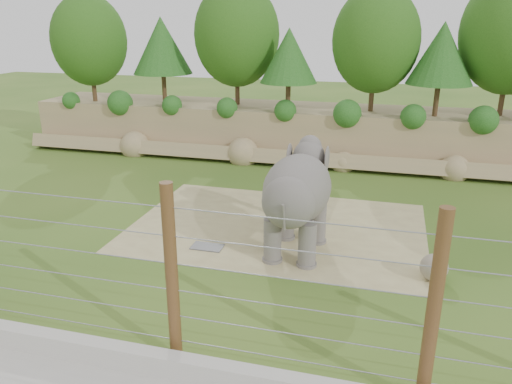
# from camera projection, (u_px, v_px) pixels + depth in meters

# --- Properties ---
(ground) EXTENTS (90.00, 90.00, 0.00)m
(ground) POSITION_uv_depth(u_px,v_px,m) (238.00, 264.00, 14.79)
(ground) COLOR #345B1B
(ground) RESTS_ON ground
(back_embankment) EXTENTS (30.00, 5.52, 8.77)m
(back_embankment) POSITION_uv_depth(u_px,v_px,m) (323.00, 80.00, 24.87)
(back_embankment) COLOR #93825E
(back_embankment) RESTS_ON ground
(dirt_patch) EXTENTS (10.00, 7.00, 0.02)m
(dirt_patch) POSITION_uv_depth(u_px,v_px,m) (277.00, 227.00, 17.39)
(dirt_patch) COLOR tan
(dirt_patch) RESTS_ON ground
(drain_grate) EXTENTS (1.00, 0.60, 0.03)m
(drain_grate) POSITION_uv_depth(u_px,v_px,m) (207.00, 247.00, 15.85)
(drain_grate) COLOR #262628
(drain_grate) RESTS_ON dirt_patch
(elephant) EXTENTS (1.84, 4.03, 3.22)m
(elephant) POSITION_uv_depth(u_px,v_px,m) (297.00, 203.00, 15.07)
(elephant) COLOR #5C5652
(elephant) RESTS_ON ground
(stone_ball) EXTENTS (0.77, 0.77, 0.77)m
(stone_ball) POSITION_uv_depth(u_px,v_px,m) (434.00, 268.00, 13.75)
(stone_ball) COLOR gray
(stone_ball) RESTS_ON dirt_patch
(retaining_wall) EXTENTS (26.00, 0.35, 0.50)m
(retaining_wall) POSITION_uv_depth(u_px,v_px,m) (166.00, 364.00, 10.15)
(retaining_wall) COLOR beige
(retaining_wall) RESTS_ON ground
(barrier_fence) EXTENTS (20.26, 0.26, 4.00)m
(barrier_fence) POSITION_uv_depth(u_px,v_px,m) (172.00, 277.00, 10.03)
(barrier_fence) COLOR #50331C
(barrier_fence) RESTS_ON ground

